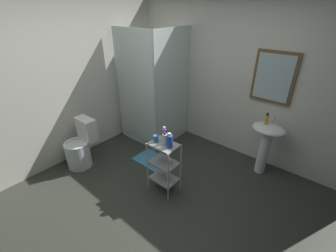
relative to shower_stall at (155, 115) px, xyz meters
The scene contains 14 objects.
ground_plane 1.77m from the shower_stall, 46.28° to the right, with size 4.20×4.20×0.02m, color #2F322A.
wall_back 1.55m from the shower_stall, 27.50° to the left, with size 4.20×0.14×2.50m.
wall_left 1.61m from the shower_stall, 118.63° to the right, with size 0.10×4.20×2.50m, color silver.
shower_stall is the anchor object (origin of this frame).
pedestal_sink 1.98m from the shower_stall, ahead, with size 0.46×0.37×0.81m.
sink_faucet 2.03m from the shower_stall, 11.83° to the left, with size 0.03×0.03×0.10m, color silver.
toilet 1.42m from the shower_stall, 102.33° to the right, with size 0.37×0.49×0.76m.
storage_cart 1.44m from the shower_stall, 41.78° to the right, with size 0.38×0.28×0.74m.
hand_soap_bottle 1.95m from the shower_stall, ahead, with size 0.06×0.06×0.17m.
lotion_bottle_white 1.48m from the shower_stall, 41.29° to the right, with size 0.06×0.06×0.17m.
conditioner_bottle_purple 1.39m from the shower_stall, 40.97° to the right, with size 0.06×0.06×0.20m.
shampoo_bottle_blue 1.55m from the shower_stall, 39.48° to the right, with size 0.08×0.08×0.20m.
rinse_cup 1.40m from the shower_stall, 45.70° to the right, with size 0.06×0.06×0.09m, color #3870B2.
bath_mat 0.91m from the shower_stall, 50.29° to the right, with size 0.60×0.40×0.02m, color teal.
Camera 1 is at (1.48, -1.51, 2.29)m, focal length 24.08 mm.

